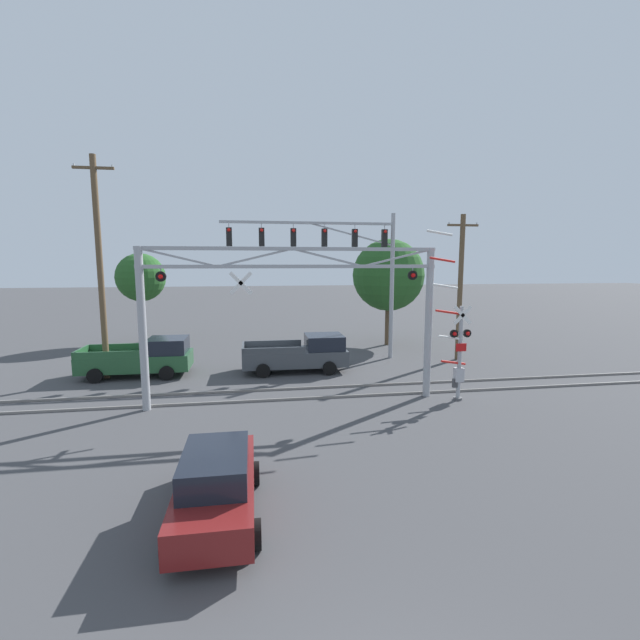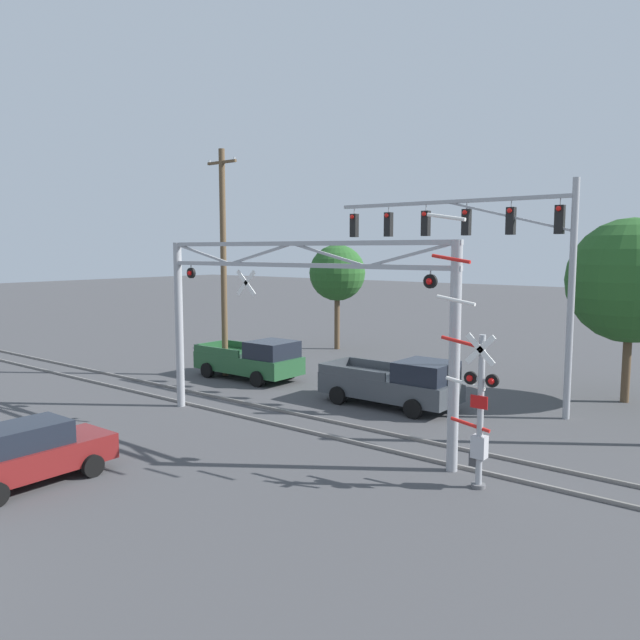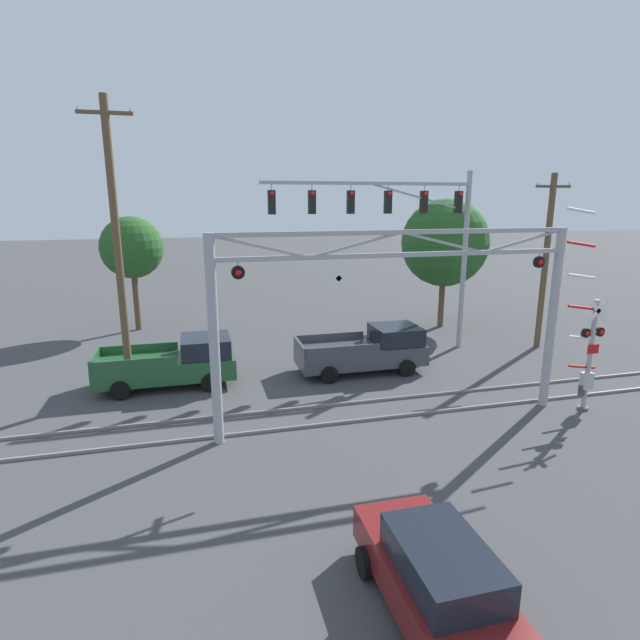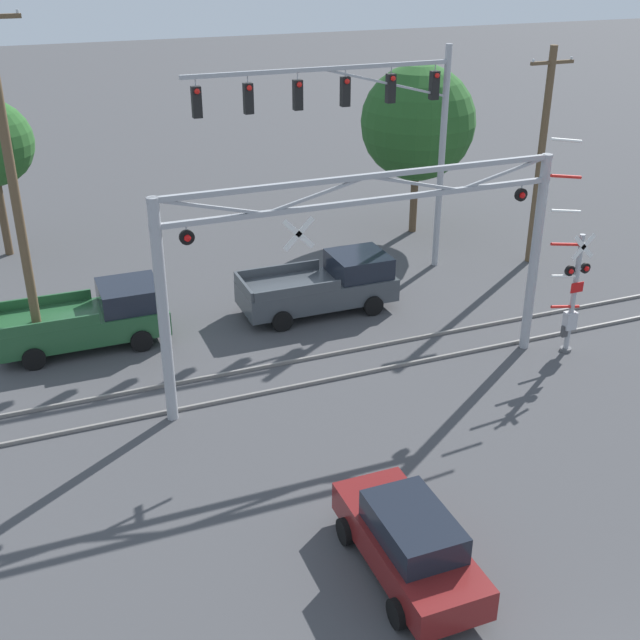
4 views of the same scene
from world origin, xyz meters
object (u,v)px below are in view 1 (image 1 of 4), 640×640
at_px(crossing_gantry, 292,304).
at_px(background_tree_far_left_verge, 141,278).
at_px(pickup_truck_lead, 301,354).
at_px(utility_pole_left, 100,267).
at_px(pickup_truck_following, 143,358).
at_px(sedan_waiting, 217,483).
at_px(traffic_signal_span, 344,255).
at_px(crossing_signal_mast, 457,348).
at_px(utility_pole_right, 460,286).
at_px(background_tree_beyond_span, 388,275).

bearing_deg(crossing_gantry, background_tree_far_left_verge, 121.97).
distance_m(pickup_truck_lead, utility_pole_left, 10.45).
relative_size(pickup_truck_following, background_tree_far_left_verge, 0.83).
bearing_deg(pickup_truck_following, sedan_waiting, -70.29).
height_order(crossing_gantry, traffic_signal_span, traffic_signal_span).
distance_m(pickup_truck_following, utility_pole_left, 4.77).
relative_size(crossing_signal_mast, pickup_truck_following, 1.32).
xyz_separation_m(crossing_signal_mast, pickup_truck_following, (-13.49, 5.95, -1.26)).
height_order(pickup_truck_following, utility_pole_right, utility_pole_right).
bearing_deg(traffic_signal_span, crossing_signal_mast, -69.46).
height_order(sedan_waiting, background_tree_far_left_verge, background_tree_far_left_verge).
distance_m(utility_pole_right, background_tree_beyond_span, 5.59).
relative_size(crossing_gantry, utility_pole_right, 1.40).
bearing_deg(sedan_waiting, traffic_signal_span, 67.93).
xyz_separation_m(utility_pole_left, background_tree_beyond_span, (16.05, 6.02, -0.66)).
xyz_separation_m(sedan_waiting, background_tree_beyond_span, (9.83, 18.60, 3.93)).
xyz_separation_m(utility_pole_left, utility_pole_right, (18.70, 1.13, -1.12)).
xyz_separation_m(traffic_signal_span, utility_pole_right, (6.52, -0.99, -1.71)).
bearing_deg(sedan_waiting, crossing_signal_mast, 37.26).
xyz_separation_m(pickup_truck_following, utility_pole_right, (17.05, 0.97, 3.35)).
bearing_deg(crossing_signal_mast, pickup_truck_lead, 135.12).
distance_m(sedan_waiting, background_tree_far_left_verge, 23.46).
bearing_deg(crossing_gantry, pickup_truck_following, 142.89).
xyz_separation_m(crossing_gantry, background_tree_beyond_span, (7.45, 11.11, 0.75)).
relative_size(crossing_gantry, pickup_truck_following, 2.23).
bearing_deg(utility_pole_left, traffic_signal_span, 9.87).
distance_m(pickup_truck_following, background_tree_far_left_verge, 10.32).
distance_m(traffic_signal_span, utility_pole_right, 6.82).
bearing_deg(crossing_gantry, pickup_truck_lead, 80.23).
bearing_deg(pickup_truck_following, utility_pole_right, 3.25).
bearing_deg(utility_pole_right, pickup_truck_following, -176.75).
bearing_deg(pickup_truck_lead, pickup_truck_following, 177.95).
relative_size(crossing_gantry, background_tree_beyond_span, 1.62).
bearing_deg(pickup_truck_lead, crossing_signal_mast, -44.88).
bearing_deg(utility_pole_right, crossing_signal_mast, -117.22).
xyz_separation_m(crossing_gantry, sedan_waiting, (-2.37, -7.50, -3.19)).
bearing_deg(sedan_waiting, pickup_truck_following, 109.71).
bearing_deg(traffic_signal_span, utility_pole_right, -8.66).
distance_m(utility_pole_left, background_tree_far_left_verge, 9.62).
distance_m(crossing_signal_mast, utility_pole_right, 8.06).
bearing_deg(crossing_signal_mast, utility_pole_right, 62.78).
distance_m(crossing_gantry, pickup_truck_lead, 5.91).
relative_size(utility_pole_left, background_tree_far_left_verge, 1.69).
relative_size(utility_pole_left, utility_pole_right, 1.27).
xyz_separation_m(traffic_signal_span, utility_pole_left, (-12.18, -2.12, -0.59)).
relative_size(crossing_gantry, utility_pole_left, 1.10).
bearing_deg(crossing_gantry, background_tree_beyond_span, 56.14).
xyz_separation_m(sedan_waiting, background_tree_far_left_verge, (-6.77, 22.15, 3.73)).
xyz_separation_m(crossing_gantry, utility_pole_right, (10.11, 6.22, 0.28)).
relative_size(utility_pole_left, background_tree_beyond_span, 1.47).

